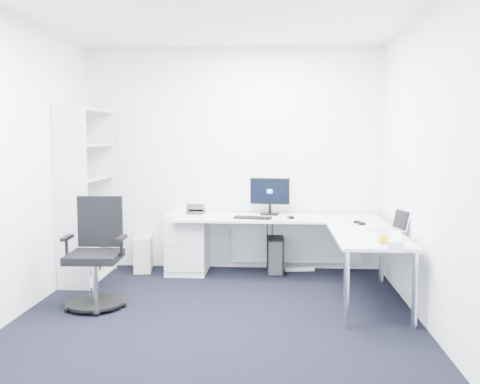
# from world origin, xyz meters

# --- Properties ---
(ground) EXTENTS (4.20, 4.20, 0.00)m
(ground) POSITION_xyz_m (0.00, 0.00, 0.00)
(ground) COLOR black
(ceiling) EXTENTS (4.20, 4.20, 0.00)m
(ceiling) POSITION_xyz_m (0.00, 0.00, 2.70)
(ceiling) COLOR white
(wall_back) EXTENTS (3.60, 0.02, 2.70)m
(wall_back) POSITION_xyz_m (0.00, 2.10, 1.35)
(wall_back) COLOR white
(wall_back) RESTS_ON ground
(wall_front) EXTENTS (3.60, 0.02, 2.70)m
(wall_front) POSITION_xyz_m (0.00, -2.10, 1.35)
(wall_front) COLOR white
(wall_front) RESTS_ON ground
(wall_left) EXTENTS (0.02, 4.20, 2.70)m
(wall_left) POSITION_xyz_m (-1.80, 0.00, 1.35)
(wall_left) COLOR white
(wall_left) RESTS_ON ground
(wall_right) EXTENTS (0.02, 4.20, 2.70)m
(wall_right) POSITION_xyz_m (1.80, 0.00, 1.35)
(wall_right) COLOR white
(wall_right) RESTS_ON ground
(l_desk) EXTENTS (2.37, 1.33, 0.69)m
(l_desk) POSITION_xyz_m (0.55, 1.40, 0.35)
(l_desk) COLOR silver
(l_desk) RESTS_ON ground
(drawer_pedestal) EXTENTS (0.47, 0.58, 0.71)m
(drawer_pedestal) POSITION_xyz_m (-0.53, 1.82, 0.36)
(drawer_pedestal) COLOR silver
(drawer_pedestal) RESTS_ON ground
(bookshelf) EXTENTS (0.38, 0.97, 1.93)m
(bookshelf) POSITION_xyz_m (-1.62, 1.45, 0.97)
(bookshelf) COLOR silver
(bookshelf) RESTS_ON ground
(task_chair) EXTENTS (0.61, 0.61, 1.04)m
(task_chair) POSITION_xyz_m (-1.19, 0.42, 0.52)
(task_chair) COLOR black
(task_chair) RESTS_ON ground
(black_pc_tower) EXTENTS (0.20, 0.44, 0.43)m
(black_pc_tower) POSITION_xyz_m (0.52, 1.87, 0.22)
(black_pc_tower) COLOR black
(black_pc_tower) RESTS_ON ground
(beige_pc_tower) EXTENTS (0.26, 0.47, 0.42)m
(beige_pc_tower) POSITION_xyz_m (-1.08, 1.88, 0.21)
(beige_pc_tower) COLOR #BEB8A1
(beige_pc_tower) RESTS_ON ground
(power_strip) EXTENTS (0.37, 0.12, 0.04)m
(power_strip) POSITION_xyz_m (0.81, 1.96, 0.02)
(power_strip) COLOR white
(power_strip) RESTS_ON ground
(monitor) EXTENTS (0.49, 0.21, 0.45)m
(monitor) POSITION_xyz_m (0.45, 1.89, 0.92)
(monitor) COLOR black
(monitor) RESTS_ON l_desk
(black_keyboard) EXTENTS (0.44, 0.23, 0.02)m
(black_keyboard) POSITION_xyz_m (0.26, 1.58, 0.70)
(black_keyboard) COLOR black
(black_keyboard) RESTS_ON l_desk
(mouse) EXTENTS (0.08, 0.11, 0.03)m
(mouse) POSITION_xyz_m (0.69, 1.60, 0.71)
(mouse) COLOR black
(mouse) RESTS_ON l_desk
(desk_phone) EXTENTS (0.21, 0.21, 0.14)m
(desk_phone) POSITION_xyz_m (-0.42, 1.79, 0.76)
(desk_phone) COLOR #2A2A2D
(desk_phone) RESTS_ON l_desk
(laptop) EXTENTS (0.38, 0.37, 0.23)m
(laptop) POSITION_xyz_m (1.56, 0.80, 0.81)
(laptop) COLOR silver
(laptop) RESTS_ON l_desk
(white_keyboard) EXTENTS (0.17, 0.44, 0.01)m
(white_keyboard) POSITION_xyz_m (1.32, 0.74, 0.70)
(white_keyboard) COLOR white
(white_keyboard) RESTS_ON l_desk
(headphones) EXTENTS (0.16, 0.20, 0.05)m
(headphones) POSITION_xyz_m (1.41, 1.27, 0.72)
(headphones) COLOR black
(headphones) RESTS_ON l_desk
(orange_fruit) EXTENTS (0.08, 0.08, 0.08)m
(orange_fruit) POSITION_xyz_m (1.45, 0.21, 0.73)
(orange_fruit) COLOR orange
(orange_fruit) RESTS_ON l_desk
(tissue_box) EXTENTS (0.18, 0.27, 0.08)m
(tissue_box) POSITION_xyz_m (1.51, -0.02, 0.73)
(tissue_box) COLOR white
(tissue_box) RESTS_ON l_desk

